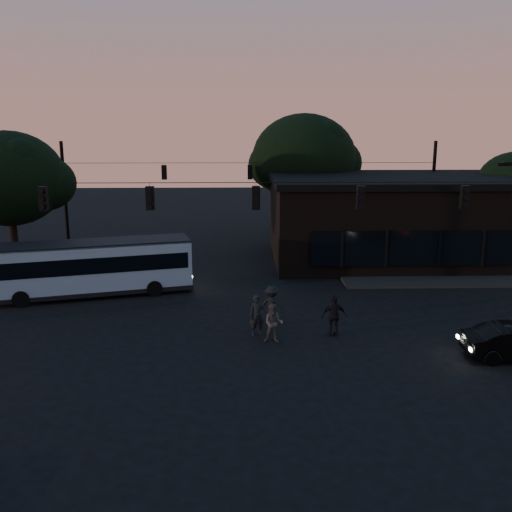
{
  "coord_description": "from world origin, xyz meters",
  "views": [
    {
      "loc": [
        -0.63,
        -20.22,
        8.59
      ],
      "look_at": [
        0.0,
        4.0,
        3.0
      ],
      "focal_mm": 40.0,
      "sensor_mm": 36.0,
      "label": 1
    }
  ],
  "objects_px": {
    "bus": "(93,265)",
    "pedestrian_a": "(257,316)",
    "building": "(390,218)",
    "pedestrian_b": "(274,323)",
    "pedestrian_d": "(272,305)",
    "pedestrian_c": "(334,316)"
  },
  "relations": [
    {
      "from": "bus",
      "to": "pedestrian_a",
      "type": "bearing_deg",
      "value": -51.4
    },
    {
      "from": "pedestrian_b",
      "to": "pedestrian_d",
      "type": "relative_size",
      "value": 0.92
    },
    {
      "from": "pedestrian_d",
      "to": "pedestrian_b",
      "type": "bearing_deg",
      "value": 104.78
    },
    {
      "from": "pedestrian_a",
      "to": "pedestrian_b",
      "type": "distance_m",
      "value": 1.01
    },
    {
      "from": "pedestrian_a",
      "to": "pedestrian_c",
      "type": "relative_size",
      "value": 0.98
    },
    {
      "from": "pedestrian_c",
      "to": "pedestrian_d",
      "type": "xyz_separation_m",
      "value": [
        -2.5,
        1.51,
        -0.01
      ]
    },
    {
      "from": "bus",
      "to": "pedestrian_a",
      "type": "distance_m",
      "value": 10.25
    },
    {
      "from": "bus",
      "to": "pedestrian_a",
      "type": "relative_size",
      "value": 5.88
    },
    {
      "from": "building",
      "to": "pedestrian_b",
      "type": "relative_size",
      "value": 9.58
    },
    {
      "from": "pedestrian_d",
      "to": "building",
      "type": "bearing_deg",
      "value": -107.89
    },
    {
      "from": "pedestrian_a",
      "to": "pedestrian_c",
      "type": "distance_m",
      "value": 3.19
    },
    {
      "from": "pedestrian_c",
      "to": "bus",
      "type": "bearing_deg",
      "value": -33.05
    },
    {
      "from": "pedestrian_a",
      "to": "pedestrian_c",
      "type": "xyz_separation_m",
      "value": [
        3.19,
        -0.15,
        0.02
      ]
    },
    {
      "from": "building",
      "to": "pedestrian_d",
      "type": "relative_size",
      "value": 8.83
    },
    {
      "from": "building",
      "to": "bus",
      "type": "height_order",
      "value": "building"
    },
    {
      "from": "pedestrian_a",
      "to": "pedestrian_b",
      "type": "height_order",
      "value": "pedestrian_a"
    },
    {
      "from": "pedestrian_a",
      "to": "pedestrian_d",
      "type": "distance_m",
      "value": 1.52
    },
    {
      "from": "building",
      "to": "pedestrian_a",
      "type": "distance_m",
      "value": 16.53
    },
    {
      "from": "building",
      "to": "pedestrian_b",
      "type": "distance_m",
      "value": 16.86
    },
    {
      "from": "bus",
      "to": "pedestrian_b",
      "type": "relative_size",
      "value": 6.35
    },
    {
      "from": "bus",
      "to": "pedestrian_d",
      "type": "xyz_separation_m",
      "value": [
        8.93,
        -4.7,
        -0.7
      ]
    },
    {
      "from": "bus",
      "to": "pedestrian_b",
      "type": "distance_m",
      "value": 11.24
    }
  ]
}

